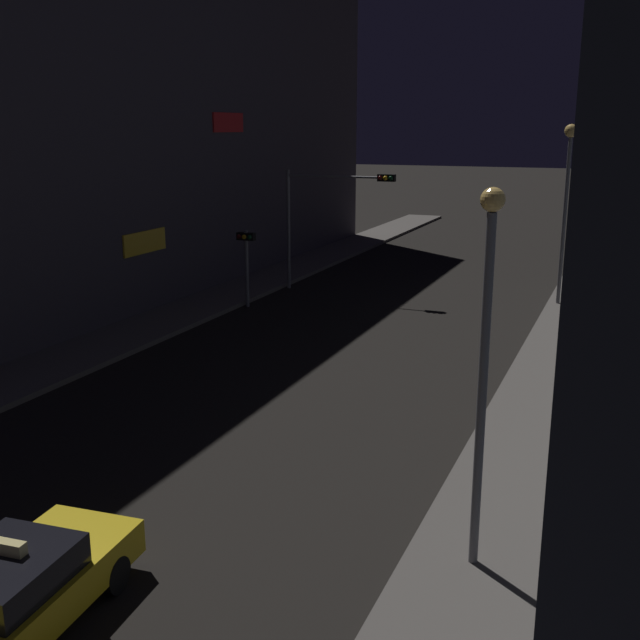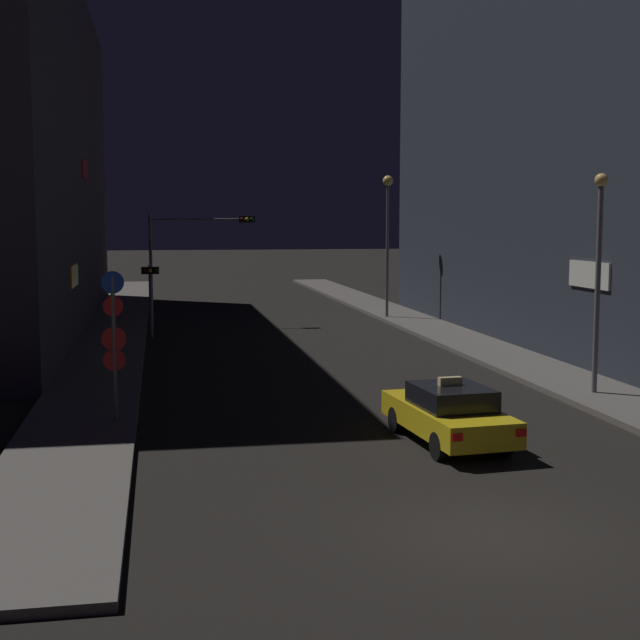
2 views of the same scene
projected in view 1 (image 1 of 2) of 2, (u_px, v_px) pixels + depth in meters
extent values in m
cube|color=#5B5651|center=(250.00, 287.00, 36.73)|extent=(2.87, 64.60, 0.18)
cube|color=#5B5651|center=(579.00, 316.00, 31.09)|extent=(2.87, 64.60, 0.18)
cube|color=#3D3842|center=(131.00, 109.00, 37.95)|extent=(10.94, 35.77, 16.90)
cube|color=yellow|center=(145.00, 242.00, 30.83)|extent=(0.08, 2.80, 0.90)
cube|color=red|center=(228.00, 122.00, 36.06)|extent=(0.08, 2.80, 0.90)
cube|color=white|center=(600.00, 338.00, 15.25)|extent=(0.08, 2.80, 0.90)
cube|color=yellow|center=(18.00, 597.00, 11.61)|extent=(2.17, 4.54, 0.60)
cube|color=black|center=(6.00, 572.00, 11.29)|extent=(1.75, 2.11, 0.50)
cylinder|color=black|center=(34.00, 559.00, 13.18)|extent=(0.27, 0.66, 0.64)
cylinder|color=black|center=(115.00, 575.00, 12.71)|extent=(0.27, 0.66, 0.64)
cube|color=#F4E08C|center=(8.00, 547.00, 11.30)|extent=(0.57, 0.23, 0.20)
cylinder|color=slate|center=(289.00, 230.00, 36.17)|extent=(0.16, 0.16, 5.63)
cylinder|color=slate|center=(336.00, 177.00, 34.64)|extent=(4.82, 0.10, 0.10)
cube|color=black|center=(387.00, 178.00, 33.74)|extent=(0.80, 0.28, 0.32)
sphere|color=#3F0C0C|center=(380.00, 178.00, 33.67)|extent=(0.20, 0.20, 0.20)
sphere|color=yellow|center=(385.00, 178.00, 33.58)|extent=(0.20, 0.20, 0.20)
sphere|color=#0C3319|center=(391.00, 178.00, 33.49)|extent=(0.20, 0.20, 0.20)
cylinder|color=slate|center=(247.00, 269.00, 32.64)|extent=(0.16, 0.16, 3.31)
cube|color=black|center=(246.00, 236.00, 32.29)|extent=(0.80, 0.28, 0.32)
sphere|color=#3F0C0C|center=(239.00, 237.00, 32.23)|extent=(0.20, 0.20, 0.20)
sphere|color=yellow|center=(244.00, 237.00, 32.13)|extent=(0.20, 0.20, 0.20)
sphere|color=#0C3319|center=(249.00, 237.00, 32.04)|extent=(0.20, 0.20, 0.20)
cylinder|color=slate|center=(482.00, 397.00, 12.62)|extent=(0.16, 0.16, 6.11)
sphere|color=#F9C666|center=(493.00, 200.00, 11.81)|extent=(0.39, 0.39, 0.39)
cylinder|color=slate|center=(564.00, 223.00, 32.08)|extent=(0.16, 0.16, 6.97)
sphere|color=#F9C666|center=(571.00, 131.00, 31.15)|extent=(0.55, 0.55, 0.55)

